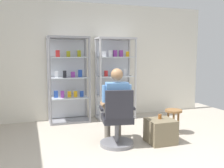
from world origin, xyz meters
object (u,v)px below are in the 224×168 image
at_px(storage_crate, 161,131).
at_px(tea_glass, 160,116).
at_px(display_cabinet_left, 68,79).
at_px(display_cabinet_right, 115,78).
at_px(wooden_stool, 173,115).
at_px(office_chair, 117,123).
at_px(seated_shopkeeper, 116,102).

height_order(storage_crate, tea_glass, tea_glass).
height_order(display_cabinet_left, display_cabinet_right, same).
relative_size(display_cabinet_right, wooden_stool, 4.07).
xyz_separation_m(office_chair, tea_glass, (0.77, -0.02, 0.06)).
bearing_deg(storage_crate, wooden_stool, 37.16).
bearing_deg(storage_crate, display_cabinet_right, 95.06).
bearing_deg(display_cabinet_right, seated_shopkeeper, -108.68).
bearing_deg(tea_glass, office_chair, 178.25).
distance_m(tea_glass, wooden_stool, 0.58).
bearing_deg(seated_shopkeeper, office_chair, -99.21).
xyz_separation_m(office_chair, storage_crate, (0.76, -0.07, -0.19)).
bearing_deg(display_cabinet_left, wooden_stool, -41.41).
bearing_deg(office_chair, storage_crate, -5.41).
xyz_separation_m(storage_crate, tea_glass, (0.01, 0.05, 0.24)).
height_order(display_cabinet_right, tea_glass, display_cabinet_right).
height_order(display_cabinet_left, storage_crate, display_cabinet_left).
bearing_deg(storage_crate, office_chair, 174.59).
bearing_deg(seated_shopkeeper, display_cabinet_left, 107.64).
relative_size(display_cabinet_left, display_cabinet_right, 1.00).
bearing_deg(display_cabinet_left, tea_glass, -55.54).
bearing_deg(tea_glass, storage_crate, -100.06).
bearing_deg(office_chair, seated_shopkeeper, 80.79).
height_order(storage_crate, wooden_stool, wooden_stool).
bearing_deg(seated_shopkeeper, wooden_stool, 6.19).
relative_size(display_cabinet_right, office_chair, 1.98).
bearing_deg(seated_shopkeeper, display_cabinet_right, 71.32).
height_order(seated_shopkeeper, tea_glass, seated_shopkeeper).
distance_m(display_cabinet_right, tea_glass, 1.94).
distance_m(display_cabinet_left, office_chair, 1.99).
bearing_deg(wooden_stool, display_cabinet_right, 112.88).
relative_size(seated_shopkeeper, storage_crate, 2.84).
bearing_deg(display_cabinet_right, tea_glass, -84.54).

